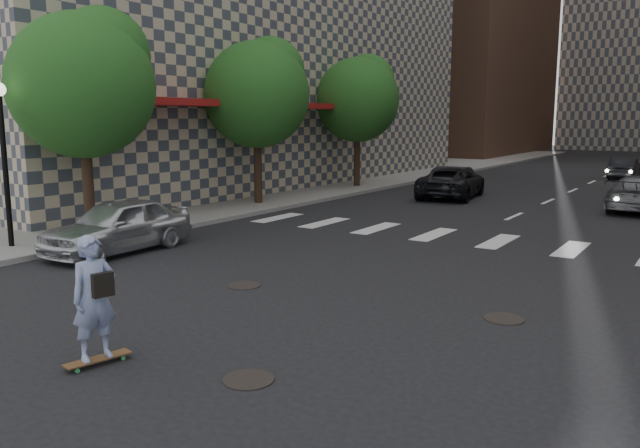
{
  "coord_description": "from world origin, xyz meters",
  "views": [
    {
      "loc": [
        6.39,
        -8.64,
        3.49
      ],
      "look_at": [
        -0.76,
        2.26,
        1.3
      ],
      "focal_mm": 35.0,
      "sensor_mm": 36.0,
      "label": 1
    }
  ],
  "objects_px": {
    "tree_a": "(87,79)",
    "traffic_car_a": "(455,181)",
    "skateboarder": "(94,298)",
    "traffic_car_e": "(624,169)",
    "tree_b": "(260,90)",
    "silver_sedan": "(118,226)",
    "tree_c": "(360,96)",
    "lamppost": "(3,141)",
    "traffic_car_c": "(452,183)"
  },
  "relations": [
    {
      "from": "lamppost",
      "to": "traffic_car_c",
      "type": "distance_m",
      "value": 18.48
    },
    {
      "from": "tree_a",
      "to": "traffic_car_a",
      "type": "xyz_separation_m",
      "value": [
        5.33,
        15.58,
        -3.97
      ]
    },
    {
      "from": "tree_b",
      "to": "traffic_car_c",
      "type": "relative_size",
      "value": 1.35
    },
    {
      "from": "traffic_car_a",
      "to": "tree_c",
      "type": "bearing_deg",
      "value": -8.7
    },
    {
      "from": "lamppost",
      "to": "skateboarder",
      "type": "height_order",
      "value": "lamppost"
    },
    {
      "from": "skateboarder",
      "to": "traffic_car_a",
      "type": "relative_size",
      "value": 0.46
    },
    {
      "from": "lamppost",
      "to": "tree_b",
      "type": "distance_m",
      "value": 10.77
    },
    {
      "from": "tree_c",
      "to": "skateboarder",
      "type": "relative_size",
      "value": 3.49
    },
    {
      "from": "lamppost",
      "to": "tree_c",
      "type": "relative_size",
      "value": 0.65
    },
    {
      "from": "lamppost",
      "to": "tree_b",
      "type": "xyz_separation_m",
      "value": [
        0.05,
        10.64,
        1.71
      ]
    },
    {
      "from": "lamppost",
      "to": "traffic_car_a",
      "type": "height_order",
      "value": "lamppost"
    },
    {
      "from": "lamppost",
      "to": "tree_c",
      "type": "height_order",
      "value": "tree_c"
    },
    {
      "from": "traffic_car_e",
      "to": "skateboarder",
      "type": "bearing_deg",
      "value": 85.86
    },
    {
      "from": "tree_b",
      "to": "tree_a",
      "type": "bearing_deg",
      "value": -90.0
    },
    {
      "from": "tree_b",
      "to": "traffic_car_e",
      "type": "relative_size",
      "value": 1.7
    },
    {
      "from": "tree_c",
      "to": "traffic_car_c",
      "type": "distance_m",
      "value": 6.84
    },
    {
      "from": "tree_c",
      "to": "traffic_car_e",
      "type": "xyz_separation_m",
      "value": [
        10.74,
        12.42,
        -4.01
      ]
    },
    {
      "from": "tree_c",
      "to": "traffic_car_c",
      "type": "bearing_deg",
      "value": -11.78
    },
    {
      "from": "tree_b",
      "to": "traffic_car_e",
      "type": "distance_m",
      "value": 23.42
    },
    {
      "from": "skateboarder",
      "to": "lamppost",
      "type": "bearing_deg",
      "value": 169.33
    },
    {
      "from": "traffic_car_c",
      "to": "traffic_car_e",
      "type": "height_order",
      "value": "traffic_car_c"
    },
    {
      "from": "lamppost",
      "to": "traffic_car_a",
      "type": "bearing_deg",
      "value": 73.56
    },
    {
      "from": "tree_b",
      "to": "skateboarder",
      "type": "height_order",
      "value": "tree_b"
    },
    {
      "from": "tree_a",
      "to": "silver_sedan",
      "type": "bearing_deg",
      "value": -24.85
    },
    {
      "from": "tree_b",
      "to": "traffic_car_c",
      "type": "xyz_separation_m",
      "value": [
        5.45,
        6.86,
        -3.97
      ]
    },
    {
      "from": "skateboarder",
      "to": "traffic_car_e",
      "type": "distance_m",
      "value": 34.9
    },
    {
      "from": "tree_b",
      "to": "traffic_car_a",
      "type": "bearing_deg",
      "value": 54.88
    },
    {
      "from": "skateboarder",
      "to": "traffic_car_e",
      "type": "bearing_deg",
      "value": 99.45
    },
    {
      "from": "tree_a",
      "to": "traffic_car_e",
      "type": "bearing_deg",
      "value": 69.3
    },
    {
      "from": "tree_b",
      "to": "traffic_car_e",
      "type": "xyz_separation_m",
      "value": [
        10.74,
        20.42,
        -4.01
      ]
    },
    {
      "from": "traffic_car_c",
      "to": "traffic_car_e",
      "type": "distance_m",
      "value": 14.55
    },
    {
      "from": "traffic_car_a",
      "to": "tree_b",
      "type": "bearing_deg",
      "value": 50.7
    },
    {
      "from": "tree_b",
      "to": "silver_sedan",
      "type": "bearing_deg",
      "value": -74.96
    },
    {
      "from": "tree_b",
      "to": "silver_sedan",
      "type": "height_order",
      "value": "tree_b"
    },
    {
      "from": "tree_a",
      "to": "tree_c",
      "type": "relative_size",
      "value": 1.0
    },
    {
      "from": "tree_a",
      "to": "lamppost",
      "type": "bearing_deg",
      "value": -90.99
    },
    {
      "from": "tree_a",
      "to": "silver_sedan",
      "type": "distance_m",
      "value": 4.77
    },
    {
      "from": "tree_c",
      "to": "skateboarder",
      "type": "distance_m",
      "value": 24.24
    },
    {
      "from": "lamppost",
      "to": "tree_a",
      "type": "relative_size",
      "value": 0.65
    },
    {
      "from": "traffic_car_c",
      "to": "silver_sedan",
      "type": "bearing_deg",
      "value": 71.41
    },
    {
      "from": "traffic_car_a",
      "to": "skateboarder",
      "type": "bearing_deg",
      "value": 94.01
    },
    {
      "from": "traffic_car_c",
      "to": "skateboarder",
      "type": "bearing_deg",
      "value": 90.17
    },
    {
      "from": "tree_b",
      "to": "tree_c",
      "type": "distance_m",
      "value": 8.0
    },
    {
      "from": "tree_a",
      "to": "traffic_car_a",
      "type": "bearing_deg",
      "value": 71.11
    },
    {
      "from": "traffic_car_c",
      "to": "tree_b",
      "type": "bearing_deg",
      "value": 43.56
    },
    {
      "from": "traffic_car_a",
      "to": "lamppost",
      "type": "bearing_deg",
      "value": 69.37
    },
    {
      "from": "tree_b",
      "to": "tree_c",
      "type": "xyz_separation_m",
      "value": [
        0.0,
        8.0,
        0.0
      ]
    },
    {
      "from": "silver_sedan",
      "to": "traffic_car_e",
      "type": "relative_size",
      "value": 1.08
    },
    {
      "from": "traffic_car_a",
      "to": "traffic_car_c",
      "type": "relative_size",
      "value": 0.84
    },
    {
      "from": "lamppost",
      "to": "tree_c",
      "type": "bearing_deg",
      "value": 89.86
    }
  ]
}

